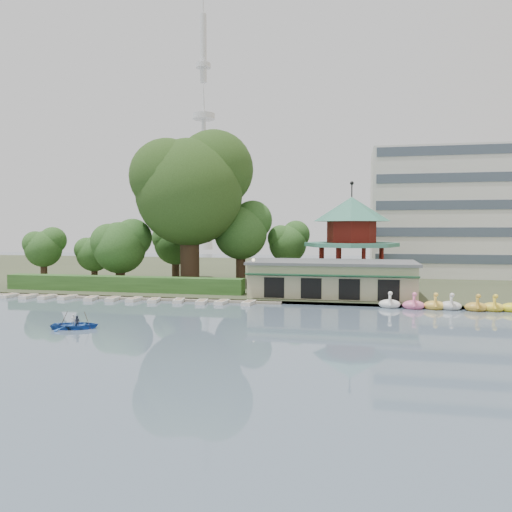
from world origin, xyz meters
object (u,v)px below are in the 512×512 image
(boathouse, at_px, (332,278))
(pavilion, at_px, (351,232))
(dock, at_px, (133,298))
(rowboat_with_passengers, at_px, (75,322))
(big_tree, at_px, (191,185))

(boathouse, relative_size, pavilion, 1.38)
(dock, xyz_separation_m, rowboat_with_passengers, (2.64, -16.20, 0.41))
(big_tree, bearing_deg, pavilion, 10.28)
(boathouse, relative_size, big_tree, 0.90)
(boathouse, height_order, rowboat_with_passengers, boathouse)
(boathouse, xyz_separation_m, big_tree, (-18.81, 6.25, 11.36))
(dock, height_order, rowboat_with_passengers, rowboat_with_passengers)
(boathouse, bearing_deg, pavilion, 78.72)
(pavilion, relative_size, big_tree, 0.65)
(boathouse, distance_m, rowboat_with_passengers, 28.60)
(dock, bearing_deg, big_tree, 73.86)
(dock, distance_m, pavilion, 29.14)
(big_tree, bearing_deg, rowboat_with_passengers, -91.16)
(pavilion, bearing_deg, rowboat_with_passengers, -124.57)
(rowboat_with_passengers, bearing_deg, pavilion, 55.43)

